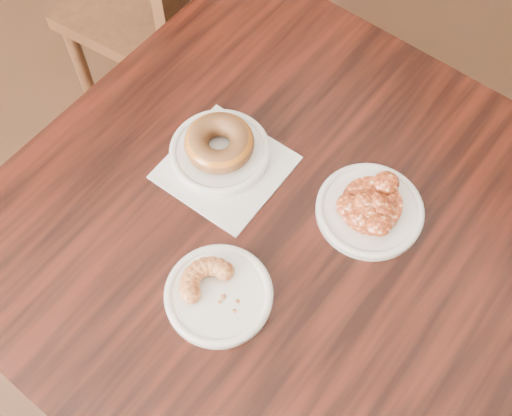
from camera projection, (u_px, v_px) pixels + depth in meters
floor at (280, 334)px, 1.66m from camera, size 5.00×5.00×0.00m
cafe_table at (280, 307)px, 1.30m from camera, size 1.04×1.04×0.75m
chair_far at (158, 4)px, 1.61m from camera, size 0.56×0.56×0.90m
napkin at (226, 168)px, 1.02m from camera, size 0.22×0.22×0.00m
plate_donut at (220, 152)px, 1.02m from camera, size 0.16×0.16×0.01m
plate_cruller at (219, 295)px, 0.91m from camera, size 0.16×0.16×0.01m
plate_fritter at (370, 211)px, 0.98m from camera, size 0.16×0.16×0.01m
glazed_donut at (219, 143)px, 1.00m from camera, size 0.11×0.11×0.04m
apple_fritter at (372, 204)px, 0.96m from camera, size 0.13×0.13×0.03m
cruller_fragment at (218, 290)px, 0.90m from camera, size 0.10×0.10×0.03m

